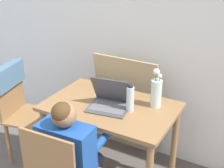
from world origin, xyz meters
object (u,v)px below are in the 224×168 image
object	(u,v)px
person_seated	(71,151)
chair_spare	(18,97)
water_bottle	(130,99)
laptop	(110,100)
flower_vase	(156,91)

from	to	relation	value
person_seated	chair_spare	bearing A→B (deg)	-28.79
chair_spare	person_seated	xyz separation A→B (m)	(0.91, -0.44, 0.02)
water_bottle	chair_spare	bearing A→B (deg)	-177.57
laptop	water_bottle	xyz separation A→B (m)	(0.16, 0.01, 0.05)
chair_spare	water_bottle	world-z (taller)	water_bottle
flower_vase	water_bottle	bearing A→B (deg)	-130.59
person_seated	water_bottle	distance (m)	0.57
water_bottle	laptop	bearing A→B (deg)	-175.37
person_seated	laptop	xyz separation A→B (m)	(0.03, 0.48, 0.17)
laptop	water_bottle	world-z (taller)	laptop
person_seated	flower_vase	distance (m)	0.77
water_bottle	person_seated	bearing A→B (deg)	-111.39
person_seated	flower_vase	xyz separation A→B (m)	(0.33, 0.65, 0.25)
person_seated	laptop	size ratio (longest dim) A/B	3.02
flower_vase	water_bottle	xyz separation A→B (m)	(-0.14, -0.16, -0.03)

